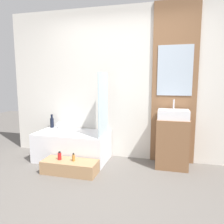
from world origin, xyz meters
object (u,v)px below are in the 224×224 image
at_px(bottle_soap_secondary, 74,158).
at_px(sink, 173,114).
at_px(vase_tall_dark, 52,122).
at_px(bottle_soap_primary, 60,156).
at_px(wooden_step_bench, 70,167).
at_px(bathtub, 73,146).
at_px(vase_round_light, 60,125).

bearing_deg(bottle_soap_secondary, sink, 24.41).
relative_size(vase_tall_dark, bottle_soap_primary, 1.98).
height_order(wooden_step_bench, bottle_soap_primary, bottle_soap_primary).
bearing_deg(bottle_soap_primary, bathtub, 93.59).
bearing_deg(bottle_soap_primary, vase_round_light, 117.16).
bearing_deg(vase_round_light, bottle_soap_primary, -62.84).
height_order(vase_round_light, bottle_soap_primary, vase_round_light).
bearing_deg(sink, bottle_soap_secondary, -155.59).
distance_m(bathtub, wooden_step_bench, 0.58).
relative_size(sink, bottle_soap_primary, 3.71).
height_order(vase_tall_dark, bottle_soap_primary, vase_tall_dark).
height_order(vase_tall_dark, vase_round_light, vase_tall_dark).
bearing_deg(wooden_step_bench, sink, 23.49).
height_order(wooden_step_bench, bottle_soap_secondary, bottle_soap_secondary).
relative_size(wooden_step_bench, vase_round_light, 6.79).
distance_m(sink, bottle_soap_primary, 1.85).
height_order(bathtub, vase_tall_dark, vase_tall_dark).
xyz_separation_m(bathtub, bottle_soap_secondary, (0.26, -0.53, 0.00)).
distance_m(vase_tall_dark, bottle_soap_secondary, 1.16).
distance_m(sink, vase_round_light, 2.04).
relative_size(vase_round_light, bottle_soap_primary, 0.96).
distance_m(vase_tall_dark, vase_round_light, 0.18).
bearing_deg(bottle_soap_primary, wooden_step_bench, 0.00).
bearing_deg(sink, vase_round_light, 176.69).
xyz_separation_m(sink, bottle_soap_secondary, (-1.40, -0.64, -0.60)).
bearing_deg(vase_tall_dark, vase_round_light, -8.69).
bearing_deg(wooden_step_bench, bottle_soap_secondary, 0.00).
distance_m(wooden_step_bench, sink, 1.76).
bearing_deg(bathtub, vase_round_light, 147.32).
bearing_deg(bottle_soap_primary, vase_tall_dark, 125.64).
height_order(bathtub, sink, sink).
distance_m(wooden_step_bench, bottle_soap_secondary, 0.16).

